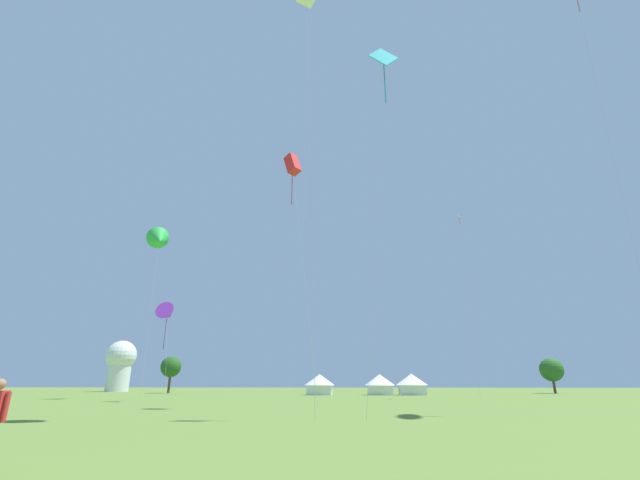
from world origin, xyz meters
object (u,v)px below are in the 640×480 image
object	(u,v)px
festival_tent_right	(380,383)
observatory_dome	(120,363)
tree_distant_left	(171,367)
tree_distant_right	(552,370)
festival_tent_center	(320,383)
festival_tent_left	(412,383)
kite_green_delta	(159,239)
kite_red_box	(293,165)
kite_purple_delta	(167,314)
kite_cyan_diamond	(383,64)
kite_pink_diamond	(460,228)

from	to	relation	value
festival_tent_right	observatory_dome	world-z (taller)	observatory_dome
tree_distant_left	tree_distant_right	size ratio (longest dim) A/B	1.06
festival_tent_center	tree_distant_left	bearing A→B (deg)	160.94
festival_tent_left	tree_distant_left	bearing A→B (deg)	167.00
kite_green_delta	kite_red_box	size ratio (longest dim) A/B	1.04
festival_tent_center	observatory_dome	world-z (taller)	observatory_dome
kite_purple_delta	kite_red_box	bearing A→B (deg)	-37.33
kite_purple_delta	festival_tent_left	world-z (taller)	kite_purple_delta
kite_red_box	festival_tent_right	xyz separation A→B (m)	(8.14, 38.07, -17.30)
festival_tent_center	tree_distant_right	world-z (taller)	tree_distant_right
kite_green_delta	kite_cyan_diamond	xyz separation A→B (m)	(26.91, -26.97, 1.85)
kite_pink_diamond	festival_tent_center	size ratio (longest dim) A/B	4.78
tree_distant_right	kite_cyan_diamond	bearing A→B (deg)	-117.88
kite_pink_diamond	festival_tent_right	xyz separation A→B (m)	(-10.28, 17.03, -18.76)
tree_distant_left	kite_green_delta	bearing A→B (deg)	-72.09
kite_red_box	festival_tent_right	world-z (taller)	kite_red_box
kite_cyan_diamond	kite_red_box	xyz separation A→B (m)	(-7.13, 9.15, -1.87)
festival_tent_center	observatory_dome	distance (m)	52.49
kite_cyan_diamond	observatory_dome	bearing A→B (deg)	127.37
kite_pink_diamond	tree_distant_right	bearing A→B (deg)	55.82
kite_purple_delta	observatory_dome	size ratio (longest dim) A/B	0.89
festival_tent_center	festival_tent_right	world-z (taller)	festival_tent_center
tree_distant_left	kite_cyan_diamond	bearing A→B (deg)	-57.29
festival_tent_right	kite_green_delta	bearing A→B (deg)	-144.05
festival_tent_left	festival_tent_right	bearing A→B (deg)	180.00
kite_red_box	tree_distant_left	world-z (taller)	kite_red_box
observatory_dome	kite_pink_diamond	bearing A→B (deg)	-32.08
festival_tent_left	tree_distant_right	bearing A→B (deg)	27.93
kite_cyan_diamond	kite_red_box	bearing A→B (deg)	127.92
festival_tent_center	kite_purple_delta	bearing A→B (deg)	-116.26
festival_tent_left	observatory_dome	bearing A→B (deg)	158.12
kite_cyan_diamond	kite_pink_diamond	bearing A→B (deg)	69.49
festival_tent_left	tree_distant_left	distance (m)	43.68
festival_tent_right	tree_distant_left	distance (m)	39.00
kite_cyan_diamond	festival_tent_left	world-z (taller)	kite_cyan_diamond
kite_purple_delta	festival_tent_left	size ratio (longest dim) A/B	2.02
kite_cyan_diamond	observatory_dome	distance (m)	91.16
tree_distant_right	festival_tent_right	bearing A→B (deg)	-155.84
kite_green_delta	kite_pink_diamond	bearing A→B (deg)	4.82
festival_tent_right	festival_tent_left	distance (m)	4.83
kite_pink_diamond	kite_cyan_diamond	bearing A→B (deg)	-110.51
kite_pink_diamond	festival_tent_right	distance (m)	27.34
observatory_dome	festival_tent_right	bearing A→B (deg)	-23.58
kite_cyan_diamond	festival_tent_center	world-z (taller)	kite_cyan_diamond
kite_red_box	tree_distant_right	xyz separation A→B (m)	(39.57, 52.17, -14.96)
kite_green_delta	kite_purple_delta	distance (m)	13.61
observatory_dome	festival_tent_center	bearing A→B (deg)	-27.64
kite_purple_delta	festival_tent_right	world-z (taller)	kite_purple_delta
festival_tent_center	observatory_dome	bearing A→B (deg)	152.36
kite_purple_delta	kite_red_box	xyz separation A→B (m)	(14.46, -11.03, 10.51)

